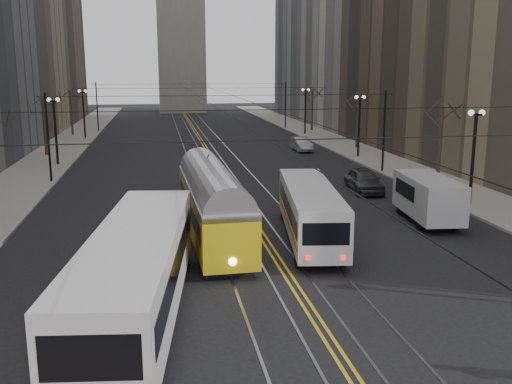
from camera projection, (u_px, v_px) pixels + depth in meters
name	position (u px, v px, depth m)	size (l,w,h in m)	color
ground	(355.00, 380.00, 15.38)	(260.00, 260.00, 0.00)	black
sidewalk_left	(56.00, 154.00, 56.23)	(5.00, 140.00, 0.15)	gray
sidewalk_right	(347.00, 147.00, 61.21)	(5.00, 140.00, 0.15)	gray
streetcar_rails	(208.00, 151.00, 58.73)	(4.80, 130.00, 0.02)	gray
centre_lines	(208.00, 151.00, 58.73)	(0.42, 130.00, 0.01)	gold
building_right_far	(332.00, 0.00, 98.27)	(16.00, 20.00, 40.00)	slate
lamp_posts	(226.00, 144.00, 42.49)	(27.60, 57.20, 5.60)	black
street_trees	(217.00, 134.00, 48.75)	(31.68, 53.28, 5.60)	#382D23
trolley_wires	(218.00, 123.00, 48.15)	(25.96, 120.00, 6.60)	black
transit_bus	(137.00, 278.00, 18.55)	(2.62, 12.56, 3.14)	silver
streetcar	(212.00, 210.00, 27.95)	(2.30, 12.40, 2.92)	yellow
rear_bus	(310.00, 213.00, 27.79)	(2.22, 10.22, 2.67)	silver
cargo_van	(428.00, 200.00, 31.05)	(2.17, 5.63, 2.49)	beige
sedan_grey	(364.00, 180.00, 38.99)	(1.89, 4.69, 1.60)	#3A3C41
sedan_silver	(301.00, 144.00, 58.63)	(1.49, 4.29, 1.41)	#999DA0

